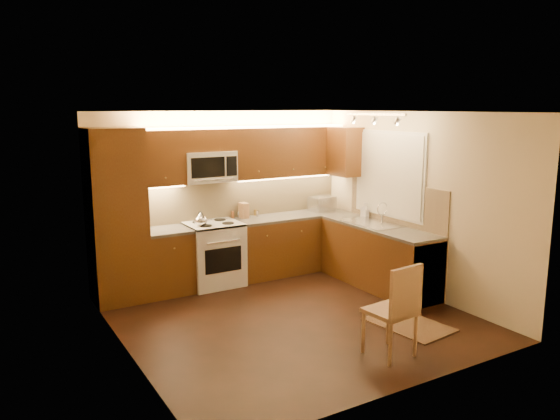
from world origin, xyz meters
TOP-DOWN VIEW (x-y plane):
  - floor at (0.00, 0.00)m, footprint 4.00×4.00m
  - ceiling at (0.00, 0.00)m, footprint 4.00×4.00m
  - wall_back at (0.00, 2.00)m, footprint 4.00×0.01m
  - wall_front at (0.00, -2.00)m, footprint 4.00×0.01m
  - wall_left at (-2.00, 0.00)m, footprint 0.01×4.00m
  - wall_right at (2.00, 0.00)m, footprint 0.01×4.00m
  - pantry at (-1.65, 1.70)m, footprint 0.70×0.60m
  - base_cab_back_left at (-0.99, 1.70)m, footprint 0.62×0.60m
  - counter_back_left at (-0.99, 1.70)m, footprint 0.62×0.60m
  - base_cab_back_right at (1.04, 1.70)m, footprint 1.92×0.60m
  - counter_back_right at (1.04, 1.70)m, footprint 1.92×0.60m
  - base_cab_right at (1.70, 0.40)m, footprint 0.60×2.00m
  - counter_right at (1.70, 0.40)m, footprint 0.60×2.00m
  - dishwasher at (1.70, -0.30)m, footprint 0.58×0.60m
  - backsplash_back at (0.35, 1.99)m, footprint 3.30×0.02m
  - backsplash_right at (1.99, 0.40)m, footprint 0.02×2.00m
  - upper_cab_back_left at (-0.99, 1.82)m, footprint 0.62×0.35m
  - upper_cab_back_right at (1.04, 1.82)m, footprint 1.92×0.35m
  - upper_cab_bridge at (-0.30, 1.82)m, footprint 0.76×0.35m
  - upper_cab_right_corner at (1.82, 1.40)m, footprint 0.35×0.50m
  - stove at (-0.30, 1.68)m, footprint 0.76×0.65m
  - microwave at (-0.30, 1.81)m, footprint 0.76×0.38m
  - window_frame at (1.99, 0.55)m, footprint 0.03×1.44m
  - window_blinds at (1.97, 0.55)m, footprint 0.02×1.36m
  - sink at (1.70, 0.55)m, footprint 0.52×0.86m
  - faucet at (1.88, 0.55)m, footprint 0.20×0.04m
  - track_light_bar at (1.55, 0.40)m, footprint 0.04×1.20m
  - kettle at (-0.53, 1.57)m, footprint 0.21×0.21m
  - toaster_oven at (1.64, 1.74)m, footprint 0.41×0.32m
  - knife_block at (0.29, 1.87)m, footprint 0.11×0.17m
  - spice_jar_a at (0.49, 1.81)m, footprint 0.05×0.05m
  - spice_jar_b at (0.53, 1.94)m, footprint 0.04×0.04m
  - spice_jar_c at (0.24, 1.94)m, footprint 0.06×0.06m
  - spice_jar_d at (0.14, 1.94)m, footprint 0.05×0.05m
  - soap_bottle at (1.92, 1.00)m, footprint 0.12×0.12m
  - rug at (1.08, -0.90)m, footprint 0.75×1.03m
  - dining_chair at (0.35, -1.37)m, footprint 0.48×0.48m

SIDE VIEW (x-z plane):
  - floor at x=0.00m, z-range -0.01..0.01m
  - rug at x=1.08m, z-range 0.00..0.01m
  - base_cab_back_left at x=-0.99m, z-range 0.00..0.86m
  - base_cab_back_right at x=1.04m, z-range 0.00..0.86m
  - base_cab_right at x=1.70m, z-range 0.00..0.86m
  - dishwasher at x=1.70m, z-range 0.01..0.85m
  - stove at x=-0.30m, z-range 0.00..0.92m
  - dining_chair at x=0.35m, z-range 0.00..1.00m
  - counter_back_left at x=-0.99m, z-range 0.86..0.90m
  - counter_back_right at x=1.04m, z-range 0.86..0.90m
  - counter_right at x=1.70m, z-range 0.86..0.90m
  - spice_jar_c at x=0.24m, z-range 0.90..0.99m
  - spice_jar_b at x=0.53m, z-range 0.90..0.99m
  - spice_jar_a at x=0.49m, z-range 0.90..1.00m
  - spice_jar_d at x=0.14m, z-range 0.90..1.00m
  - sink at x=1.70m, z-range 0.90..1.05m
  - soap_bottle at x=1.92m, z-range 0.90..1.12m
  - knife_block at x=0.29m, z-range 0.90..1.13m
  - toaster_oven at x=1.64m, z-range 0.90..1.13m
  - kettle at x=-0.53m, z-range 0.92..1.13m
  - faucet at x=1.88m, z-range 0.90..1.20m
  - pantry at x=-1.65m, z-range 0.00..2.30m
  - backsplash_back at x=0.35m, z-range 0.90..1.50m
  - backsplash_right at x=1.99m, z-range 0.90..1.50m
  - wall_back at x=0.00m, z-range 0.00..2.50m
  - wall_front at x=0.00m, z-range 0.00..2.50m
  - wall_left at x=-2.00m, z-range 0.00..2.50m
  - wall_right at x=2.00m, z-range 0.00..2.50m
  - window_frame at x=1.99m, z-range 0.98..2.22m
  - window_blinds at x=1.97m, z-range 1.02..2.18m
  - microwave at x=-0.30m, z-range 1.50..1.94m
  - upper_cab_back_left at x=-0.99m, z-range 1.50..2.25m
  - upper_cab_back_right at x=1.04m, z-range 1.50..2.25m
  - upper_cab_right_corner at x=1.82m, z-range 1.50..2.25m
  - upper_cab_bridge at x=-0.30m, z-range 1.94..2.25m
  - track_light_bar at x=1.55m, z-range 2.44..2.48m
  - ceiling at x=0.00m, z-range 2.50..2.50m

